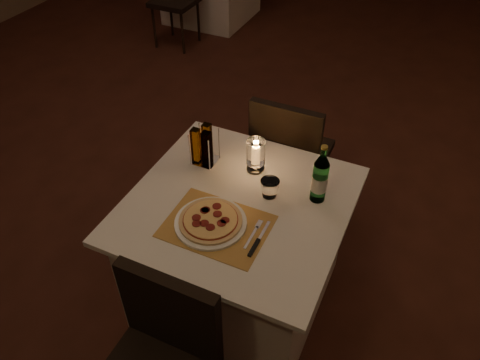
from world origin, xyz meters
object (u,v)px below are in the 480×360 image
at_px(chair_near, 161,354).
at_px(hurricane_candle, 256,153).
at_px(water_bottle, 320,179).
at_px(chair_far, 289,149).
at_px(tumbler, 270,188).
at_px(main_table, 238,253).
at_px(plate, 211,223).
at_px(pizza, 210,220).

bearing_deg(chair_near, hurricane_candle, 91.25).
height_order(chair_near, water_bottle, water_bottle).
relative_size(chair_near, chair_far, 1.00).
bearing_deg(chair_near, tumbler, 82.04).
bearing_deg(main_table, chair_near, -90.00).
distance_m(water_bottle, hurricane_candle, 0.35).
height_order(chair_near, tumbler, chair_near).
distance_m(chair_near, hurricane_candle, 1.01).
height_order(plate, water_bottle, water_bottle).
distance_m(plate, hurricane_candle, 0.44).
distance_m(pizza, water_bottle, 0.53).
bearing_deg(pizza, water_bottle, 43.49).
distance_m(main_table, chair_far, 0.74).
relative_size(chair_far, tumbler, 10.06).
height_order(plate, hurricane_candle, hurricane_candle).
height_order(chair_far, plate, chair_far).
xyz_separation_m(plate, pizza, (-0.00, 0.00, 0.02)).
height_order(main_table, plate, plate).
relative_size(main_table, pizza, 3.57).
distance_m(pizza, hurricane_candle, 0.44).
distance_m(main_table, plate, 0.42).
height_order(chair_near, plate, chair_near).
bearing_deg(water_bottle, chair_far, 121.15).
bearing_deg(hurricane_candle, pizza, -93.89).
bearing_deg(tumbler, hurricane_candle, 132.74).
relative_size(chair_far, water_bottle, 2.94).
height_order(main_table, tumbler, tumbler).
height_order(main_table, pizza, pizza).
xyz_separation_m(main_table, water_bottle, (0.33, 0.18, 0.49)).
relative_size(chair_near, pizza, 3.21).
relative_size(chair_far, hurricane_candle, 5.08).
bearing_deg(chair_near, main_table, 90.00).
height_order(plate, pizza, pizza).
bearing_deg(plate, chair_far, 86.80).
height_order(chair_far, tumbler, chair_far).
xyz_separation_m(main_table, chair_near, (0.00, -0.71, 0.18)).
bearing_deg(tumbler, chair_far, 100.60).
height_order(main_table, chair_near, chair_near).
height_order(chair_near, chair_far, same).
xyz_separation_m(chair_near, tumbler, (0.11, 0.82, 0.24)).
relative_size(pizza, tumbler, 3.13).
bearing_deg(main_table, water_bottle, 28.46).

